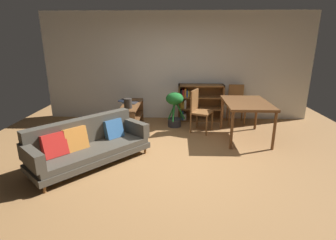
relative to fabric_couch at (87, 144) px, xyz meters
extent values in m
plane|color=#9E7042|center=(1.49, 0.09, -0.35)|extent=(8.16, 8.16, 0.00)
cube|color=silver|center=(1.49, 2.79, 1.00)|extent=(6.80, 0.10, 2.70)
cylinder|color=brown|center=(0.92, 0.42, -0.29)|extent=(0.04, 0.04, 0.11)
cylinder|color=brown|center=(-0.31, -0.93, -0.29)|extent=(0.04, 0.04, 0.11)
cylinder|color=brown|center=(0.46, 0.83, -0.29)|extent=(0.04, 0.04, 0.11)
cylinder|color=brown|center=(-0.77, -0.52, -0.29)|extent=(0.04, 0.04, 0.11)
cube|color=#474238|center=(0.07, -0.05, -0.19)|extent=(1.88, 1.96, 0.10)
cube|color=#474238|center=(0.07, -0.05, -0.09)|extent=(1.81, 1.89, 0.10)
cube|color=#474238|center=(-0.13, 0.14, 0.18)|extent=(1.42, 1.53, 0.44)
cube|color=#474238|center=(0.70, 0.63, 0.09)|extent=(0.61, 0.58, 0.25)
cube|color=#474238|center=(-0.55, -0.73, 0.09)|extent=(0.61, 0.58, 0.25)
cube|color=red|center=(-0.38, -0.38, 0.13)|extent=(0.42, 0.43, 0.39)
cube|color=orange|center=(-0.15, -0.12, 0.13)|extent=(0.41, 0.42, 0.40)
cube|color=#336093|center=(0.35, 0.44, 0.12)|extent=(0.38, 0.39, 0.36)
cube|color=brown|center=(0.45, 2.37, -0.04)|extent=(0.38, 0.04, 0.61)
cube|color=brown|center=(0.45, 1.09, -0.04)|extent=(0.38, 0.04, 0.61)
cube|color=brown|center=(0.45, 1.73, -0.07)|extent=(0.38, 1.28, 0.04)
cube|color=brown|center=(0.45, 1.73, 0.24)|extent=(0.38, 1.32, 0.04)
cube|color=brown|center=(0.45, 1.73, -0.33)|extent=(0.38, 1.28, 0.04)
cube|color=#333338|center=(0.46, 1.87, 0.27)|extent=(0.27, 0.34, 0.02)
cube|color=black|center=(0.26, 1.92, 0.30)|extent=(0.26, 0.32, 0.05)
cylinder|color=#2D2823|center=(0.45, 1.39, 0.37)|extent=(0.17, 0.17, 0.21)
cylinder|color=slate|center=(0.45, 1.39, 0.41)|extent=(0.09, 0.09, 0.01)
cylinder|color=#333338|center=(1.44, 2.03, -0.25)|extent=(0.32, 0.32, 0.19)
cylinder|color=#1E6B28|center=(1.56, 2.02, 0.08)|extent=(0.27, 0.05, 0.50)
cylinder|color=#1E6B28|center=(1.42, 2.14, 0.08)|extent=(0.09, 0.28, 0.50)
cylinder|color=#1E6B28|center=(1.37, 2.01, 0.01)|extent=(0.18, 0.07, 0.35)
cylinder|color=#1E6B28|center=(1.42, 1.90, 0.06)|extent=(0.08, 0.28, 0.45)
ellipsoid|color=#1E6B28|center=(1.44, 2.03, 0.34)|extent=(0.42, 0.42, 0.29)
cylinder|color=brown|center=(2.54, 1.88, 0.02)|extent=(0.06, 0.06, 0.75)
cylinder|color=brown|center=(2.54, 0.69, 0.02)|extent=(0.06, 0.06, 0.75)
cylinder|color=brown|center=(3.34, 1.88, 0.02)|extent=(0.06, 0.06, 0.75)
cylinder|color=brown|center=(3.34, 0.69, 0.02)|extent=(0.06, 0.06, 0.75)
cube|color=brown|center=(2.94, 1.29, 0.42)|extent=(0.90, 1.30, 0.05)
cylinder|color=brown|center=(3.16, 2.17, -0.13)|extent=(0.04, 0.04, 0.43)
cylinder|color=brown|center=(2.78, 2.18, -0.13)|extent=(0.04, 0.04, 0.43)
cylinder|color=brown|center=(3.17, 2.52, -0.13)|extent=(0.04, 0.04, 0.43)
cylinder|color=brown|center=(2.79, 2.54, -0.13)|extent=(0.04, 0.04, 0.43)
cube|color=brown|center=(2.98, 2.35, 0.11)|extent=(0.43, 0.40, 0.04)
cube|color=brown|center=(2.98, 2.53, 0.36)|extent=(0.38, 0.05, 0.47)
cylinder|color=brown|center=(2.32, 1.79, -0.13)|extent=(0.04, 0.04, 0.44)
cylinder|color=brown|center=(2.15, 1.41, -0.13)|extent=(0.04, 0.04, 0.44)
cylinder|color=brown|center=(1.98, 1.94, -0.13)|extent=(0.04, 0.04, 0.44)
cylinder|color=brown|center=(1.81, 1.56, -0.13)|extent=(0.04, 0.04, 0.44)
cube|color=brown|center=(2.06, 1.67, 0.11)|extent=(0.56, 0.58, 0.04)
cube|color=brown|center=(1.89, 1.75, 0.37)|extent=(0.20, 0.39, 0.48)
cube|color=brown|center=(1.55, 2.56, 0.12)|extent=(0.04, 0.35, 0.94)
cube|color=brown|center=(2.66, 2.56, 0.12)|extent=(0.04, 0.35, 0.94)
cube|color=brown|center=(2.10, 2.56, 0.57)|extent=(1.15, 0.35, 0.04)
cube|color=brown|center=(2.10, 2.56, -0.33)|extent=(1.15, 0.35, 0.04)
cube|color=brown|center=(2.10, 2.71, 0.12)|extent=(1.11, 0.04, 0.94)
cube|color=brown|center=(2.10, 2.56, -0.03)|extent=(1.11, 0.34, 0.04)
cube|color=brown|center=(2.10, 2.56, 0.27)|extent=(1.11, 0.34, 0.04)
cube|color=#337F47|center=(1.61, 2.53, -0.23)|extent=(0.04, 0.25, 0.17)
cube|color=#2D5199|center=(1.65, 2.54, -0.19)|extent=(0.03, 0.28, 0.24)
cube|color=silver|center=(1.70, 2.53, -0.23)|extent=(0.07, 0.26, 0.16)
cube|color=gold|center=(1.61, 2.52, 0.09)|extent=(0.05, 0.22, 0.19)
cube|color=gold|center=(1.66, 2.52, 0.07)|extent=(0.03, 0.22, 0.16)
cube|color=silver|center=(1.71, 2.52, 0.10)|extent=(0.05, 0.22, 0.22)
cube|color=black|center=(1.61, 2.54, 0.37)|extent=(0.05, 0.29, 0.17)
cube|color=red|center=(1.66, 2.54, 0.38)|extent=(0.05, 0.28, 0.18)
cube|color=orange|center=(1.71, 2.54, 0.39)|extent=(0.04, 0.28, 0.21)
cube|color=#2D5199|center=(1.75, 2.52, 0.37)|extent=(0.04, 0.22, 0.16)
cube|color=gold|center=(1.79, 2.53, 0.36)|extent=(0.03, 0.25, 0.15)
camera|label=1|loc=(1.50, -4.04, 1.69)|focal=28.03mm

